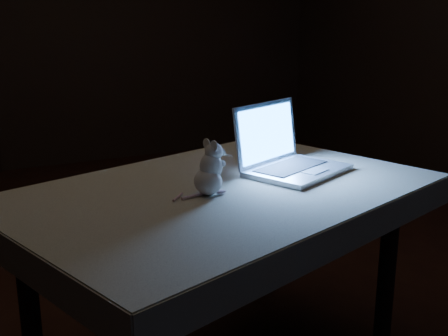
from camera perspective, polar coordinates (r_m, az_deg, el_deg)
name	(u,v)px	position (r m, az deg, el deg)	size (l,w,h in m)	color
floor	(189,285)	(2.65, -3.56, -11.75)	(5.00, 5.00, 0.00)	black
back_wall	(62,3)	(4.77, -16.18, 15.81)	(4.50, 0.04, 2.60)	black
table	(222,284)	(1.91, -0.17, -11.70)	(1.24, 0.80, 0.66)	black
tablecloth	(232,196)	(1.86, 0.83, -2.84)	(1.33, 0.89, 0.10)	beige
laptop	(299,140)	(1.94, 7.63, 2.84)	(0.34, 0.30, 0.23)	silver
plush_mouse	(208,168)	(1.69, -1.66, 0.02)	(0.12, 0.12, 0.17)	white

